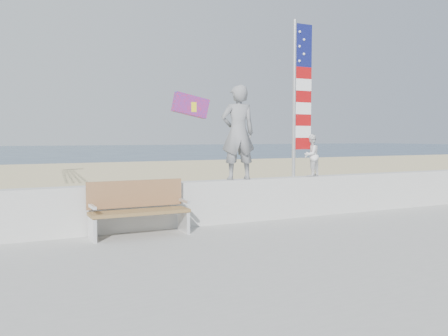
{
  "coord_description": "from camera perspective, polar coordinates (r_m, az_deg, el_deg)",
  "views": [
    {
      "loc": [
        -4.05,
        -6.88,
        1.98
      ],
      "look_at": [
        0.2,
        1.8,
        1.35
      ],
      "focal_mm": 38.0,
      "sensor_mm": 36.0,
      "label": 1
    }
  ],
  "objects": [
    {
      "name": "flag",
      "position": [
        10.89,
        9.0,
        9.02
      ],
      "size": [
        0.5,
        0.08,
        3.5
      ],
      "color": "silver",
      "rests_on": "seawall"
    },
    {
      "name": "sand",
      "position": [
        16.51,
        -11.71,
        -3.09
      ],
      "size": [
        90.0,
        40.0,
        0.08
      ],
      "primitive_type": "cube",
      "color": "#CFBE8A",
      "rests_on": "ground"
    },
    {
      "name": "ground",
      "position": [
        8.23,
        4.33,
        -10.21
      ],
      "size": [
        220.0,
        220.0,
        0.0
      ],
      "primitive_type": "plane",
      "color": "#2A3E55",
      "rests_on": "ground"
    },
    {
      "name": "bench",
      "position": [
        8.85,
        -10.27,
        -4.72
      ],
      "size": [
        1.8,
        0.57,
        1.0
      ],
      "color": "olive",
      "rests_on": "boardwalk"
    },
    {
      "name": "adult",
      "position": [
        10.04,
        1.69,
        4.28
      ],
      "size": [
        0.81,
        0.61,
        1.99
      ],
      "primitive_type": "imported",
      "rotation": [
        0.0,
        0.0,
        2.95
      ],
      "color": "gray",
      "rests_on": "seawall"
    },
    {
      "name": "seawall",
      "position": [
        9.86,
        -1.56,
        -4.15
      ],
      "size": [
        30.0,
        0.35,
        0.9
      ],
      "primitive_type": "cube",
      "color": "beige",
      "rests_on": "boardwalk"
    },
    {
      "name": "child",
      "position": [
        11.05,
        10.38,
        1.51
      ],
      "size": [
        0.58,
        0.53,
        0.97
      ],
      "primitive_type": "imported",
      "rotation": [
        0.0,
        0.0,
        3.58
      ],
      "color": "white",
      "rests_on": "seawall"
    },
    {
      "name": "parafoil_kite",
      "position": [
        12.57,
        -3.95,
        7.49
      ],
      "size": [
        1.01,
        0.3,
        0.69
      ],
      "color": "red",
      "rests_on": "ground"
    }
  ]
}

